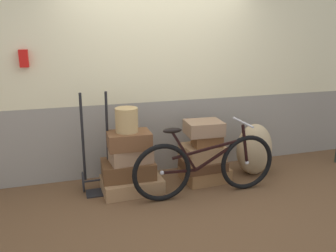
{
  "coord_description": "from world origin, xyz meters",
  "views": [
    {
      "loc": [
        -1.25,
        -3.66,
        1.91
      ],
      "look_at": [
        -0.06,
        0.14,
        0.81
      ],
      "focal_mm": 37.06,
      "sensor_mm": 36.0,
      "label": 1
    }
  ],
  "objects_px": {
    "suitcase_6": "(202,152)",
    "luggage_trolley": "(97,166)",
    "suitcase_7": "(207,140)",
    "suitcase_8": "(204,128)",
    "suitcase_1": "(128,169)",
    "burlap_sack": "(254,149)",
    "suitcase_2": "(131,155)",
    "bicycle": "(206,166)",
    "suitcase_4": "(204,173)",
    "suitcase_3": "(129,140)",
    "suitcase_5": "(203,164)",
    "wicker_basket": "(127,120)",
    "suitcase_0": "(132,184)"
  },
  "relations": [
    {
      "from": "suitcase_6",
      "to": "luggage_trolley",
      "type": "distance_m",
      "value": 1.35
    },
    {
      "from": "suitcase_7",
      "to": "suitcase_8",
      "type": "relative_size",
      "value": 0.78
    },
    {
      "from": "suitcase_1",
      "to": "suitcase_7",
      "type": "xyz_separation_m",
      "value": [
        1.03,
        -0.04,
        0.29
      ]
    },
    {
      "from": "suitcase_6",
      "to": "burlap_sack",
      "type": "xyz_separation_m",
      "value": [
        0.76,
        -0.01,
        -0.04
      ]
    },
    {
      "from": "suitcase_2",
      "to": "suitcase_7",
      "type": "bearing_deg",
      "value": -5.63
    },
    {
      "from": "luggage_trolley",
      "to": "suitcase_6",
      "type": "bearing_deg",
      "value": -4.37
    },
    {
      "from": "suitcase_2",
      "to": "suitcase_8",
      "type": "bearing_deg",
      "value": -5.48
    },
    {
      "from": "bicycle",
      "to": "suitcase_4",
      "type": "bearing_deg",
      "value": 67.86
    },
    {
      "from": "suitcase_6",
      "to": "luggage_trolley",
      "type": "xyz_separation_m",
      "value": [
        -1.34,
        0.1,
        -0.08
      ]
    },
    {
      "from": "burlap_sack",
      "to": "suitcase_4",
      "type": "bearing_deg",
      "value": 178.18
    },
    {
      "from": "suitcase_3",
      "to": "suitcase_7",
      "type": "bearing_deg",
      "value": 1.32
    },
    {
      "from": "suitcase_5",
      "to": "bicycle",
      "type": "xyz_separation_m",
      "value": [
        -0.12,
        -0.36,
        0.13
      ]
    },
    {
      "from": "suitcase_2",
      "to": "burlap_sack",
      "type": "height_order",
      "value": "burlap_sack"
    },
    {
      "from": "suitcase_2",
      "to": "bicycle",
      "type": "xyz_separation_m",
      "value": [
        0.82,
        -0.38,
        -0.1
      ]
    },
    {
      "from": "luggage_trolley",
      "to": "suitcase_5",
      "type": "bearing_deg",
      "value": -6.13
    },
    {
      "from": "suitcase_2",
      "to": "suitcase_4",
      "type": "bearing_deg",
      "value": -3.41
    },
    {
      "from": "suitcase_2",
      "to": "bicycle",
      "type": "distance_m",
      "value": 0.91
    },
    {
      "from": "suitcase_4",
      "to": "burlap_sack",
      "type": "height_order",
      "value": "burlap_sack"
    },
    {
      "from": "burlap_sack",
      "to": "wicker_basket",
      "type": "bearing_deg",
      "value": -179.93
    },
    {
      "from": "luggage_trolley",
      "to": "suitcase_7",
      "type": "bearing_deg",
      "value": -5.3
    },
    {
      "from": "suitcase_3",
      "to": "bicycle",
      "type": "bearing_deg",
      "value": -22.68
    },
    {
      "from": "suitcase_2",
      "to": "burlap_sack",
      "type": "bearing_deg",
      "value": -4.84
    },
    {
      "from": "suitcase_5",
      "to": "suitcase_6",
      "type": "bearing_deg",
      "value": 82.34
    },
    {
      "from": "suitcase_7",
      "to": "luggage_trolley",
      "type": "relative_size",
      "value": 0.29
    },
    {
      "from": "suitcase_8",
      "to": "luggage_trolley",
      "type": "distance_m",
      "value": 1.41
    },
    {
      "from": "suitcase_4",
      "to": "suitcase_8",
      "type": "relative_size",
      "value": 1.26
    },
    {
      "from": "suitcase_3",
      "to": "luggage_trolley",
      "type": "bearing_deg",
      "value": 162.28
    },
    {
      "from": "suitcase_1",
      "to": "suitcase_5",
      "type": "bearing_deg",
      "value": -0.74
    },
    {
      "from": "suitcase_4",
      "to": "suitcase_5",
      "type": "distance_m",
      "value": 0.16
    },
    {
      "from": "suitcase_3",
      "to": "suitcase_8",
      "type": "relative_size",
      "value": 1.12
    },
    {
      "from": "suitcase_6",
      "to": "bicycle",
      "type": "bearing_deg",
      "value": -112.64
    },
    {
      "from": "suitcase_3",
      "to": "suitcase_7",
      "type": "xyz_separation_m",
      "value": [
        1.01,
        0.0,
        -0.09
      ]
    },
    {
      "from": "suitcase_0",
      "to": "bicycle",
      "type": "height_order",
      "value": "bicycle"
    },
    {
      "from": "suitcase_3",
      "to": "suitcase_1",
      "type": "bearing_deg",
      "value": 111.85
    },
    {
      "from": "burlap_sack",
      "to": "suitcase_5",
      "type": "bearing_deg",
      "value": -177.72
    },
    {
      "from": "suitcase_5",
      "to": "bicycle",
      "type": "bearing_deg",
      "value": -110.17
    },
    {
      "from": "suitcase_1",
      "to": "burlap_sack",
      "type": "height_order",
      "value": "burlap_sack"
    },
    {
      "from": "suitcase_1",
      "to": "suitcase_5",
      "type": "height_order",
      "value": "suitcase_1"
    },
    {
      "from": "suitcase_0",
      "to": "suitcase_3",
      "type": "xyz_separation_m",
      "value": [
        -0.02,
        0.01,
        0.57
      ]
    },
    {
      "from": "suitcase_5",
      "to": "wicker_basket",
      "type": "xyz_separation_m",
      "value": [
        -0.98,
        0.03,
        0.66
      ]
    },
    {
      "from": "suitcase_5",
      "to": "suitcase_8",
      "type": "xyz_separation_m",
      "value": [
        0.0,
        0.02,
        0.49
      ]
    },
    {
      "from": "suitcase_3",
      "to": "suitcase_6",
      "type": "distance_m",
      "value": 1.0
    },
    {
      "from": "suitcase_1",
      "to": "wicker_basket",
      "type": "xyz_separation_m",
      "value": [
        -0.0,
        -0.02,
        0.63
      ]
    },
    {
      "from": "suitcase_7",
      "to": "wicker_basket",
      "type": "relative_size",
      "value": 1.22
    },
    {
      "from": "luggage_trolley",
      "to": "suitcase_0",
      "type": "bearing_deg",
      "value": -19.51
    },
    {
      "from": "wicker_basket",
      "to": "bicycle",
      "type": "distance_m",
      "value": 1.08
    },
    {
      "from": "suitcase_0",
      "to": "suitcase_7",
      "type": "distance_m",
      "value": 1.1
    },
    {
      "from": "suitcase_1",
      "to": "suitcase_3",
      "type": "height_order",
      "value": "suitcase_3"
    },
    {
      "from": "suitcase_2",
      "to": "wicker_basket",
      "type": "height_order",
      "value": "wicker_basket"
    },
    {
      "from": "suitcase_4",
      "to": "bicycle",
      "type": "bearing_deg",
      "value": -115.86
    }
  ]
}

